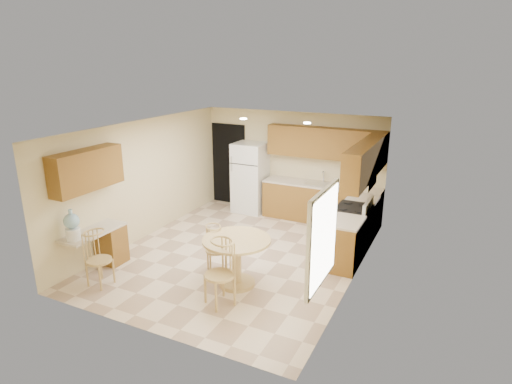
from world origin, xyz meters
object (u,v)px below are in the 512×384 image
at_px(stove, 352,228).
at_px(chair_table_a, 214,246).
at_px(water_crock, 72,226).
at_px(chair_table_b, 216,270).
at_px(refrigerator, 250,177).
at_px(dining_table, 237,255).
at_px(chair_desk, 94,256).

xyz_separation_m(stove, chair_table_a, (-1.95, -2.05, 0.07)).
xyz_separation_m(stove, water_crock, (-3.92, -3.30, 0.54)).
bearing_deg(chair_table_b, refrigerator, -41.56).
bearing_deg(refrigerator, chair_table_a, -74.19).
height_order(dining_table, chair_table_b, chair_table_b).
bearing_deg(dining_table, stove, 57.78).
bearing_deg(chair_table_a, dining_table, 31.50).
bearing_deg(chair_table_a, stove, 94.80).
bearing_deg(dining_table, chair_table_b, -86.19).
bearing_deg(chair_table_a, chair_table_b, -8.48).
height_order(dining_table, water_crock, water_crock).
bearing_deg(water_crock, refrigerator, 76.92).
distance_m(refrigerator, chair_table_b, 4.46).
relative_size(dining_table, water_crock, 2.13).
relative_size(refrigerator, chair_desk, 1.83).
relative_size(refrigerator, chair_table_a, 1.97).
xyz_separation_m(refrigerator, water_crock, (-1.05, -4.52, 0.15)).
xyz_separation_m(chair_table_a, chair_table_b, (0.60, -0.92, 0.11)).
bearing_deg(dining_table, water_crock, -156.83).
height_order(chair_table_a, water_crock, water_crock).
relative_size(stove, chair_table_a, 1.24).
bearing_deg(chair_table_b, chair_table_a, -28.38).
height_order(dining_table, chair_table_a, chair_table_a).
relative_size(stove, chair_table_b, 1.04).
relative_size(chair_table_a, chair_desk, 0.93).
bearing_deg(chair_desk, refrigerator, 173.81).
relative_size(refrigerator, stove, 1.59).
bearing_deg(refrigerator, dining_table, -66.76).
bearing_deg(stove, chair_table_b, -114.42).
bearing_deg(dining_table, chair_desk, -152.04).
bearing_deg(dining_table, chair_table_a, 163.19).
xyz_separation_m(refrigerator, chair_table_b, (1.53, -4.19, -0.22)).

